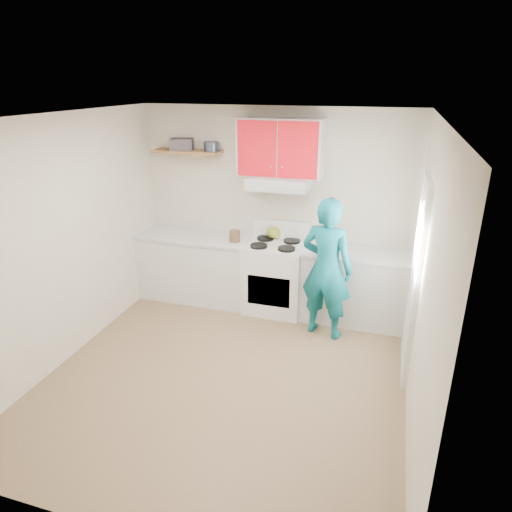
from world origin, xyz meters
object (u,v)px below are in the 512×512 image
(person, at_px, (327,269))
(kettle, at_px, (274,232))
(tin, at_px, (211,146))
(crock, at_px, (235,237))
(stove, at_px, (275,277))

(person, bearing_deg, kettle, -25.60)
(tin, height_order, crock, tin)
(stove, xyz_separation_m, crock, (-0.54, -0.04, 0.52))
(crock, bearing_deg, person, -17.45)
(tin, relative_size, person, 0.11)
(crock, bearing_deg, stove, 4.69)
(stove, height_order, person, person)
(kettle, distance_m, crock, 0.52)
(tin, distance_m, crock, 1.19)
(stove, distance_m, tin, 1.88)
(stove, distance_m, crock, 0.75)
(stove, xyz_separation_m, kettle, (-0.09, 0.22, 0.54))
(kettle, bearing_deg, person, -62.43)
(stove, distance_m, kettle, 0.59)
(tin, distance_m, person, 2.15)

